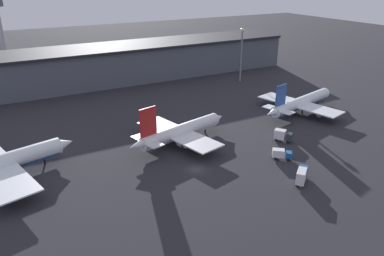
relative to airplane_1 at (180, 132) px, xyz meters
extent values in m
plane|color=#26262B|center=(-3.92, -17.08, -3.55)|extent=(600.00, 600.00, 0.00)
cube|color=#4C515B|center=(-3.92, 76.76, 4.07)|extent=(193.59, 24.93, 15.23)
cube|color=black|center=(-3.92, 76.76, 12.28)|extent=(193.59, 26.93, 1.20)
cylinder|color=white|center=(-48.77, 2.62, 0.62)|extent=(30.71, 11.61, 4.38)
cylinder|color=#2D519E|center=(-48.77, 2.62, -0.15)|extent=(29.07, 10.60, 3.72)
cone|color=white|center=(-32.67, 6.62, 0.62)|extent=(6.10, 5.30, 4.16)
cylinder|color=gray|center=(-46.86, -7.61, -1.39)|extent=(5.26, 3.50, 2.41)
cylinder|color=black|center=(-38.39, 5.20, -2.56)|extent=(0.50, 0.50, 1.97)
cylinder|color=silver|center=(0.48, 0.12, 0.19)|extent=(28.96, 10.77, 3.93)
cylinder|color=silver|center=(0.48, 0.12, -0.50)|extent=(27.42, 9.85, 3.34)
cone|color=silver|center=(15.63, 3.88, 0.19)|extent=(5.48, 4.76, 3.74)
cone|color=silver|center=(-14.86, -3.69, 0.48)|extent=(6.53, 4.66, 3.34)
cube|color=red|center=(-11.28, -2.80, 6.28)|extent=(5.44, 1.71, 8.24)
cube|color=silver|center=(-11.84, -2.94, 0.78)|extent=(6.44, 11.51, 0.24)
cube|color=silver|center=(-0.92, -0.23, -0.30)|extent=(15.67, 31.41, 0.36)
cylinder|color=gray|center=(-2.12, 8.19, -1.63)|extent=(4.72, 3.14, 2.16)
cylinder|color=gray|center=(1.96, -8.23, -1.63)|extent=(4.72, 3.14, 2.16)
cylinder|color=black|center=(10.29, 2.55, -2.66)|extent=(0.50, 0.50, 1.77)
cylinder|color=black|center=(-1.30, 1.30, -2.66)|extent=(0.50, 0.50, 1.77)
cylinder|color=black|center=(-0.54, -1.75, -2.66)|extent=(0.50, 0.50, 1.77)
cylinder|color=white|center=(51.58, 2.70, 0.20)|extent=(33.13, 11.81, 3.94)
cylinder|color=#2D519E|center=(51.58, 2.70, -0.49)|extent=(31.38, 10.84, 3.35)
cone|color=white|center=(68.81, 6.98, 0.20)|extent=(5.49, 4.77, 3.74)
cone|color=white|center=(34.15, -1.63, 0.49)|extent=(6.54, 4.67, 3.35)
cube|color=#2D519E|center=(38.06, -0.66, 5.78)|extent=(5.45, 1.72, 7.21)
cube|color=white|center=(37.42, -0.82, 0.79)|extent=(6.54, 11.90, 0.24)
cube|color=white|center=(49.97, 2.30, -0.29)|extent=(15.96, 32.49, 0.36)
cylinder|color=gray|center=(48.82, 11.05, -1.63)|extent=(4.73, 3.15, 2.17)
cylinder|color=gray|center=(53.04, -5.97, -1.63)|extent=(4.73, 3.15, 2.17)
cylinder|color=black|center=(62.84, 5.49, -2.66)|extent=(0.50, 0.50, 1.77)
cylinder|color=black|center=(49.59, 3.83, -2.66)|extent=(0.50, 0.50, 1.77)
cylinder|color=black|center=(50.35, 0.77, -2.66)|extent=(0.50, 0.50, 1.77)
cube|color=#195199|center=(17.50, -33.50, -1.67)|extent=(2.86, 2.85, 2.31)
cube|color=silver|center=(14.59, -35.77, -1.29)|extent=(4.58, 4.20, 3.08)
cylinder|color=black|center=(16.87, -33.03, -3.10)|extent=(1.02, 0.95, 0.90)
cylinder|color=black|center=(17.80, -34.22, -3.10)|extent=(1.02, 0.95, 0.90)
cylinder|color=black|center=(13.42, -35.72, -3.10)|extent=(1.02, 0.95, 0.90)
cylinder|color=black|center=(14.35, -36.91, -3.10)|extent=(1.02, 0.95, 0.90)
cube|color=#282D38|center=(28.85, -15.94, -1.75)|extent=(2.84, 2.65, 2.16)
cube|color=silver|center=(27.22, -13.60, -1.39)|extent=(3.81, 4.04, 2.88)
cylinder|color=black|center=(29.49, -15.30, -3.10)|extent=(1.00, 1.08, 0.90)
cylinder|color=black|center=(28.03, -16.32, -3.10)|extent=(1.00, 1.08, 0.90)
cylinder|color=black|center=(27.56, -12.53, -3.10)|extent=(1.00, 1.08, 0.90)
cylinder|color=black|center=(26.10, -13.54, -3.10)|extent=(1.00, 1.08, 0.90)
cube|color=#195199|center=(20.93, -24.49, -2.02)|extent=(2.56, 2.64, 1.62)
cube|color=silver|center=(18.74, -22.71, -1.75)|extent=(3.86, 3.70, 2.16)
cylinder|color=black|center=(21.32, -23.77, -3.10)|extent=(1.03, 0.98, 0.90)
cylinder|color=black|center=(20.31, -25.01, -3.10)|extent=(1.03, 0.98, 0.90)
cylinder|color=black|center=(18.72, -21.66, -3.10)|extent=(1.03, 0.98, 0.90)
cylinder|color=black|center=(17.71, -22.90, -3.10)|extent=(1.03, 0.98, 0.90)
cylinder|color=slate|center=(56.00, 47.50, 8.05)|extent=(0.70, 0.70, 23.19)
sphere|color=beige|center=(56.00, 47.50, 20.24)|extent=(1.80, 1.80, 1.80)
cylinder|color=#99999E|center=(-39.80, 118.39, 12.70)|extent=(4.40, 4.40, 32.50)
camera|label=1|loc=(-46.56, -92.21, 44.39)|focal=35.00mm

